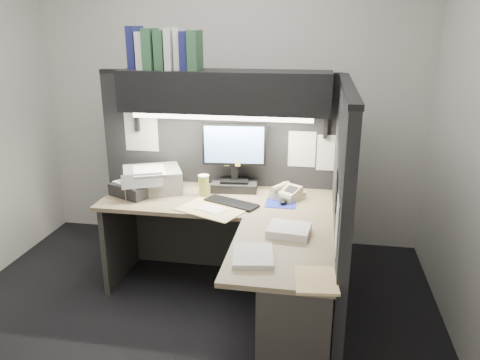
# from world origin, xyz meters

# --- Properties ---
(floor) EXTENTS (3.50, 3.50, 0.00)m
(floor) POSITION_xyz_m (0.00, 0.00, 0.00)
(floor) COLOR black
(floor) RESTS_ON ground
(wall_back) EXTENTS (3.50, 0.04, 2.70)m
(wall_back) POSITION_xyz_m (0.00, 1.50, 1.35)
(wall_back) COLOR silver
(wall_back) RESTS_ON floor
(wall_front) EXTENTS (3.50, 0.04, 2.70)m
(wall_front) POSITION_xyz_m (0.00, -1.50, 1.35)
(wall_front) COLOR silver
(wall_front) RESTS_ON floor
(partition_back) EXTENTS (1.90, 0.06, 1.60)m
(partition_back) POSITION_xyz_m (0.03, 0.93, 0.80)
(partition_back) COLOR black
(partition_back) RESTS_ON floor
(partition_right) EXTENTS (0.06, 1.50, 1.60)m
(partition_right) POSITION_xyz_m (0.98, 0.18, 0.80)
(partition_right) COLOR black
(partition_right) RESTS_ON floor
(desk) EXTENTS (1.70, 1.53, 0.73)m
(desk) POSITION_xyz_m (0.43, -0.00, 0.44)
(desk) COLOR #93835E
(desk) RESTS_ON floor
(overhead_shelf) EXTENTS (1.55, 0.34, 0.30)m
(overhead_shelf) POSITION_xyz_m (0.12, 0.75, 1.50)
(overhead_shelf) COLOR black
(overhead_shelf) RESTS_ON partition_back
(task_light_tube) EXTENTS (1.32, 0.04, 0.04)m
(task_light_tube) POSITION_xyz_m (0.12, 0.61, 1.33)
(task_light_tube) COLOR white
(task_light_tube) RESTS_ON overhead_shelf
(monitor) EXTENTS (0.49, 0.25, 0.53)m
(monitor) POSITION_xyz_m (0.19, 0.77, 0.94)
(monitor) COLOR black
(monitor) RESTS_ON desk
(keyboard) EXTENTS (0.42, 0.28, 0.02)m
(keyboard) POSITION_xyz_m (0.23, 0.46, 0.74)
(keyboard) COLOR black
(keyboard) RESTS_ON desk
(mousepad) EXTENTS (0.22, 0.20, 0.00)m
(mousepad) POSITION_xyz_m (0.58, 0.53, 0.73)
(mousepad) COLOR #1B2796
(mousepad) RESTS_ON desk
(mouse) EXTENTS (0.06, 0.09, 0.03)m
(mouse) POSITION_xyz_m (0.60, 0.52, 0.75)
(mouse) COLOR black
(mouse) RESTS_ON mousepad
(telephone) EXTENTS (0.27, 0.28, 0.08)m
(telephone) POSITION_xyz_m (0.62, 0.65, 0.77)
(telephone) COLOR #B3AB89
(telephone) RESTS_ON desk
(coffee_cup) EXTENTS (0.09, 0.09, 0.15)m
(coffee_cup) POSITION_xyz_m (-0.02, 0.61, 0.80)
(coffee_cup) COLOR #D2BC54
(coffee_cup) RESTS_ON desk
(printer) EXTENTS (0.54, 0.51, 0.17)m
(printer) POSITION_xyz_m (-0.44, 0.65, 0.82)
(printer) COLOR gray
(printer) RESTS_ON desk
(notebook_stack) EXTENTS (0.38, 0.36, 0.09)m
(notebook_stack) POSITION_xyz_m (-0.54, 0.54, 0.78)
(notebook_stack) COLOR black
(notebook_stack) RESTS_ON desk
(open_folder) EXTENTS (0.52, 0.44, 0.01)m
(open_folder) POSITION_xyz_m (0.11, 0.32, 0.73)
(open_folder) COLOR #DEC27D
(open_folder) RESTS_ON desk
(paper_stack_a) EXTENTS (0.27, 0.24, 0.05)m
(paper_stack_a) POSITION_xyz_m (0.67, 0.02, 0.75)
(paper_stack_a) COLOR white
(paper_stack_a) RESTS_ON desk
(paper_stack_b) EXTENTS (0.26, 0.31, 0.03)m
(paper_stack_b) POSITION_xyz_m (0.50, -0.33, 0.74)
(paper_stack_b) COLOR white
(paper_stack_b) RESTS_ON desk
(manila_stack) EXTENTS (0.24, 0.29, 0.02)m
(manila_stack) POSITION_xyz_m (0.85, -0.53, 0.74)
(manila_stack) COLOR #DEC27D
(manila_stack) RESTS_ON desk
(binder_row) EXTENTS (0.53, 0.26, 0.31)m
(binder_row) POSITION_xyz_m (-0.31, 0.75, 1.79)
(binder_row) COLOR #161A4F
(binder_row) RESTS_ON overhead_shelf
(pinned_papers) EXTENTS (1.76, 1.31, 0.51)m
(pinned_papers) POSITION_xyz_m (0.42, 0.56, 1.05)
(pinned_papers) COLOR white
(pinned_papers) RESTS_ON partition_back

